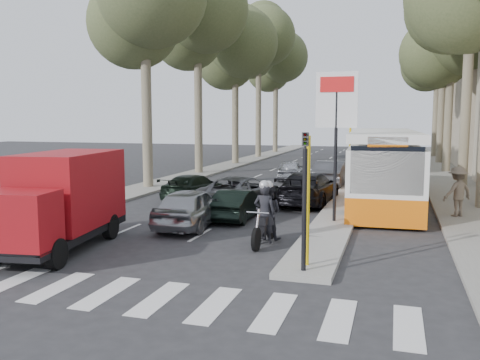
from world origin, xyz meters
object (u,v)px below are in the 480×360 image
Objects in this scene: silver_hatchback at (191,207)px; city_bus at (383,164)px; motorcycle at (266,214)px; red_truck at (61,199)px; dark_hatchback at (238,204)px.

city_bus reaches higher than silver_hatchback.
city_bus is (6.51, 7.78, 1.07)m from silver_hatchback.
motorcycle is (3.22, -1.52, 0.20)m from silver_hatchback.
city_bus is (9.02, 11.82, 0.26)m from red_truck.
city_bus is at bearing 72.17° from motorcycle.
dark_hatchback is 8.03m from city_bus.
dark_hatchback is at bearing -125.51° from silver_hatchback.
red_truck is (-2.51, -4.04, 0.80)m from silver_hatchback.
dark_hatchback is at bearing 50.19° from red_truck.
silver_hatchback is 10.20m from city_bus.
silver_hatchback is 1.18× the size of dark_hatchback.
dark_hatchback is 7.05m from red_truck.
motorcycle is (-3.29, -9.30, -0.87)m from city_bus.
dark_hatchback is 0.28× the size of city_bus.
silver_hatchback is at bearing 156.37° from motorcycle.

